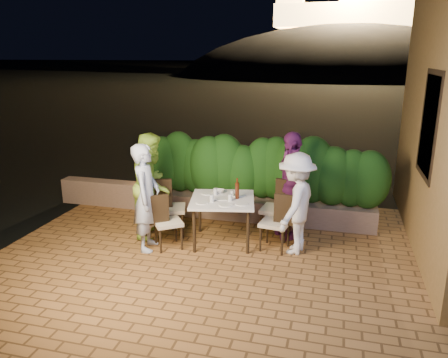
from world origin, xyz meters
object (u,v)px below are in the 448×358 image
(dining_table, at_px, (222,220))
(bowl, at_px, (218,191))
(chair_right_back, at_px, (276,208))
(parapet_lamp, at_px, (142,181))
(chair_right_front, at_px, (275,222))
(diner_white, at_px, (296,204))
(diner_blue, at_px, (146,197))
(chair_left_front, at_px, (168,221))
(chair_left_back, at_px, (171,207))
(beer_bottle, at_px, (237,188))
(diner_green, at_px, (152,185))
(diner_purple, at_px, (291,185))

(dining_table, height_order, bowl, bowl)
(chair_right_back, distance_m, parapet_lamp, 2.89)
(chair_right_front, distance_m, diner_white, 0.45)
(diner_blue, xyz_separation_m, diner_white, (2.25, 0.46, -0.06))
(bowl, relative_size, chair_left_front, 0.21)
(bowl, relative_size, chair_left_back, 0.19)
(beer_bottle, bearing_deg, diner_green, -178.61)
(bowl, height_order, diner_blue, diner_blue)
(chair_left_back, xyz_separation_m, diner_purple, (1.94, 0.45, 0.40))
(beer_bottle, xyz_separation_m, diner_purple, (0.80, 0.46, -0.02))
(bowl, height_order, diner_purple, diner_purple)
(dining_table, relative_size, beer_bottle, 2.97)
(chair_left_front, bearing_deg, diner_purple, -8.08)
(parapet_lamp, bearing_deg, beer_bottle, -27.08)
(diner_green, height_order, parapet_lamp, diner_green)
(diner_green, bearing_deg, diner_blue, -172.05)
(diner_purple, bearing_deg, dining_table, -91.43)
(diner_blue, bearing_deg, chair_right_back, -73.34)
(chair_left_back, bearing_deg, chair_right_back, -7.09)
(chair_left_front, height_order, diner_blue, diner_blue)
(diner_blue, bearing_deg, beer_bottle, -75.70)
(bowl, bearing_deg, dining_table, -63.35)
(chair_right_back, height_order, diner_blue, diner_blue)
(bowl, distance_m, diner_purple, 1.20)
(dining_table, height_order, chair_left_back, chair_left_back)
(chair_right_back, relative_size, parapet_lamp, 7.34)
(chair_left_back, height_order, parapet_lamp, chair_left_back)
(beer_bottle, bearing_deg, chair_right_back, 31.57)
(chair_left_back, distance_m, diner_purple, 2.03)
(chair_left_back, height_order, diner_blue, diner_blue)
(chair_left_front, height_order, diner_green, diner_green)
(chair_left_front, relative_size, chair_right_back, 0.87)
(beer_bottle, bearing_deg, parapet_lamp, 152.92)
(chair_right_front, distance_m, chair_right_back, 0.48)
(chair_right_back, relative_size, diner_purple, 0.57)
(chair_left_front, bearing_deg, parapet_lamp, 90.73)
(chair_left_back, bearing_deg, parapet_lamp, 115.31)
(chair_left_front, height_order, diner_purple, diner_purple)
(diner_green, height_order, diner_white, diner_green)
(chair_right_front, distance_m, parapet_lamp, 3.10)
(diner_green, relative_size, diner_white, 1.11)
(chair_right_back, height_order, diner_white, diner_white)
(chair_right_front, height_order, diner_blue, diner_blue)
(chair_left_front, relative_size, chair_right_front, 0.97)
(chair_left_back, height_order, chair_right_front, chair_left_back)
(diner_purple, bearing_deg, beer_bottle, -88.76)
(chair_left_front, distance_m, chair_right_back, 1.81)
(beer_bottle, xyz_separation_m, diner_white, (0.95, -0.12, -0.13))
(chair_left_front, bearing_deg, chair_right_back, -7.76)
(chair_left_front, distance_m, diner_blue, 0.51)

